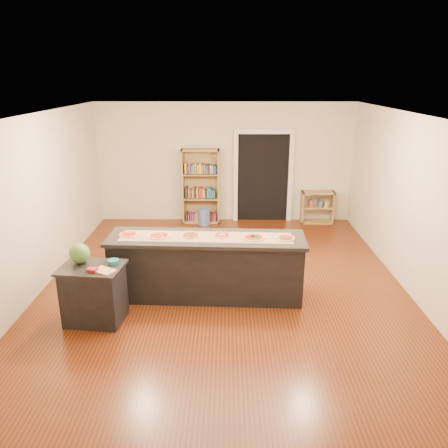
{
  "coord_description": "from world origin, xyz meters",
  "views": [
    {
      "loc": [
        0.05,
        -6.71,
        3.35
      ],
      "look_at": [
        0.0,
        0.2,
        1.0
      ],
      "focal_mm": 35.0,
      "sensor_mm": 36.0,
      "label": 1
    }
  ],
  "objects_px": {
    "low_shelf": "(317,207)",
    "side_counter": "(94,294)",
    "kitchen_island": "(207,266)",
    "waste_bin": "(204,217)",
    "watermelon": "(80,253)",
    "bookshelf": "(201,187)"
  },
  "relations": [
    {
      "from": "low_shelf",
      "to": "bookshelf",
      "type": "bearing_deg",
      "value": 179.86
    },
    {
      "from": "waste_bin",
      "to": "watermelon",
      "type": "height_order",
      "value": "watermelon"
    },
    {
      "from": "kitchen_island",
      "to": "low_shelf",
      "type": "xyz_separation_m",
      "value": [
        2.47,
        3.71,
        -0.12
      ]
    },
    {
      "from": "bookshelf",
      "to": "low_shelf",
      "type": "xyz_separation_m",
      "value": [
        2.77,
        -0.01,
        -0.5
      ]
    },
    {
      "from": "bookshelf",
      "to": "low_shelf",
      "type": "relative_size",
      "value": 2.31
    },
    {
      "from": "kitchen_island",
      "to": "waste_bin",
      "type": "xyz_separation_m",
      "value": [
        -0.22,
        3.52,
        -0.31
      ]
    },
    {
      "from": "side_counter",
      "to": "low_shelf",
      "type": "height_order",
      "value": "side_counter"
    },
    {
      "from": "waste_bin",
      "to": "watermelon",
      "type": "distance_m",
      "value": 4.52
    },
    {
      "from": "side_counter",
      "to": "low_shelf",
      "type": "xyz_separation_m",
      "value": [
        4.03,
        4.49,
        -0.05
      ]
    },
    {
      "from": "low_shelf",
      "to": "side_counter",
      "type": "bearing_deg",
      "value": -131.89
    },
    {
      "from": "kitchen_island",
      "to": "waste_bin",
      "type": "bearing_deg",
      "value": 96.03
    },
    {
      "from": "kitchen_island",
      "to": "bookshelf",
      "type": "height_order",
      "value": "bookshelf"
    },
    {
      "from": "waste_bin",
      "to": "watermelon",
      "type": "bearing_deg",
      "value": -110.01
    },
    {
      "from": "low_shelf",
      "to": "watermelon",
      "type": "xyz_separation_m",
      "value": [
        -4.21,
        -4.37,
        0.61
      ]
    },
    {
      "from": "side_counter",
      "to": "low_shelf",
      "type": "relative_size",
      "value": 1.13
    },
    {
      "from": "kitchen_island",
      "to": "side_counter",
      "type": "height_order",
      "value": "kitchen_island"
    },
    {
      "from": "low_shelf",
      "to": "waste_bin",
      "type": "height_order",
      "value": "low_shelf"
    },
    {
      "from": "side_counter",
      "to": "watermelon",
      "type": "height_order",
      "value": "watermelon"
    },
    {
      "from": "bookshelf",
      "to": "waste_bin",
      "type": "bearing_deg",
      "value": -68.2
    },
    {
      "from": "bookshelf",
      "to": "watermelon",
      "type": "relative_size",
      "value": 6.14
    },
    {
      "from": "waste_bin",
      "to": "watermelon",
      "type": "relative_size",
      "value": 1.37
    },
    {
      "from": "side_counter",
      "to": "waste_bin",
      "type": "bearing_deg",
      "value": 79.28
    }
  ]
}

